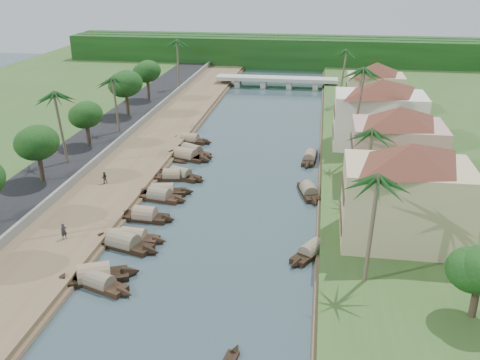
# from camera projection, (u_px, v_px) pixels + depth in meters

# --- Properties ---
(ground) EXTENTS (220.00, 220.00, 0.00)m
(ground) POSITION_uv_depth(u_px,v_px,m) (219.00, 228.00, 58.53)
(ground) COLOR #32454B
(ground) RESTS_ON ground
(left_bank) EXTENTS (10.00, 180.00, 0.80)m
(left_bank) POSITION_uv_depth(u_px,v_px,m) (138.00, 157.00, 78.91)
(left_bank) COLOR brown
(left_bank) RESTS_ON ground
(right_bank) EXTENTS (16.00, 180.00, 1.20)m
(right_bank) POSITION_uv_depth(u_px,v_px,m) (380.00, 168.00, 73.97)
(right_bank) COLOR #325522
(right_bank) RESTS_ON ground
(road) EXTENTS (8.00, 180.00, 1.40)m
(road) POSITION_uv_depth(u_px,v_px,m) (83.00, 152.00, 79.98)
(road) COLOR black
(road) RESTS_ON ground
(retaining_wall) EXTENTS (0.40, 180.00, 1.10)m
(retaining_wall) POSITION_uv_depth(u_px,v_px,m) (110.00, 149.00, 79.14)
(retaining_wall) COLOR gray
(retaining_wall) RESTS_ON left_bank
(treeline) EXTENTS (120.00, 14.00, 8.00)m
(treeline) POSITION_uv_depth(u_px,v_px,m) (286.00, 52.00, 148.55)
(treeline) COLOR #11340E
(treeline) RESTS_ON ground
(bridge) EXTENTS (28.00, 4.00, 2.40)m
(bridge) POSITION_uv_depth(u_px,v_px,m) (277.00, 80.00, 123.78)
(bridge) COLOR #ABABA0
(bridge) RESTS_ON ground
(building_near) EXTENTS (14.85, 14.85, 10.20)m
(building_near) POSITION_uv_depth(u_px,v_px,m) (407.00, 193.00, 51.64)
(building_near) COLOR tan
(building_near) RESTS_ON right_bank
(building_mid) EXTENTS (14.11, 14.11, 9.70)m
(building_mid) POSITION_uv_depth(u_px,v_px,m) (397.00, 144.00, 66.24)
(building_mid) COLOR tan
(building_mid) RESTS_ON right_bank
(building_far) EXTENTS (15.59, 15.59, 10.20)m
(building_far) POSITION_uv_depth(u_px,v_px,m) (379.00, 113.00, 79.10)
(building_far) COLOR silver
(building_far) RESTS_ON right_bank
(building_distant) EXTENTS (12.62, 12.62, 9.20)m
(building_distant) POSITION_uv_depth(u_px,v_px,m) (375.00, 87.00, 97.46)
(building_distant) COLOR tan
(building_distant) RESTS_ON right_bank
(sampan_0) EXTENTS (7.75, 4.07, 2.05)m
(sampan_0) POSITION_uv_depth(u_px,v_px,m) (99.00, 283.00, 47.81)
(sampan_0) COLOR black
(sampan_0) RESTS_ON ground
(sampan_1) EXTENTS (8.60, 5.21, 2.50)m
(sampan_1) POSITION_uv_depth(u_px,v_px,m) (94.00, 276.00, 48.85)
(sampan_1) COLOR black
(sampan_1) RESTS_ON ground
(sampan_2) EXTENTS (7.57, 2.07, 2.01)m
(sampan_2) POSITION_uv_depth(u_px,v_px,m) (134.00, 237.00, 55.83)
(sampan_2) COLOR black
(sampan_2) RESTS_ON ground
(sampan_3) EXTENTS (9.12, 4.30, 2.39)m
(sampan_3) POSITION_uv_depth(u_px,v_px,m) (123.00, 243.00, 54.56)
(sampan_3) COLOR black
(sampan_3) RESTS_ON ground
(sampan_4) EXTENTS (7.03, 2.99, 1.99)m
(sampan_4) POSITION_uv_depth(u_px,v_px,m) (120.00, 237.00, 55.77)
(sampan_4) COLOR black
(sampan_4) RESTS_ON ground
(sampan_5) EXTENTS (7.41, 2.34, 2.33)m
(sampan_5) POSITION_uv_depth(u_px,v_px,m) (145.00, 216.00, 60.38)
(sampan_5) COLOR black
(sampan_5) RESTS_ON ground
(sampan_6) EXTENTS (7.69, 3.03, 2.24)m
(sampan_6) POSITION_uv_depth(u_px,v_px,m) (159.00, 197.00, 65.46)
(sampan_6) COLOR black
(sampan_6) RESTS_ON ground
(sampan_7) EXTENTS (8.24, 3.35, 2.16)m
(sampan_7) POSITION_uv_depth(u_px,v_px,m) (163.00, 192.00, 66.86)
(sampan_7) COLOR black
(sampan_7) RESTS_ON ground
(sampan_8) EXTENTS (6.88, 2.49, 2.11)m
(sampan_8) POSITION_uv_depth(u_px,v_px,m) (172.00, 176.00, 71.61)
(sampan_8) COLOR black
(sampan_8) RESTS_ON ground
(sampan_9) EXTENTS (8.18, 4.61, 2.09)m
(sampan_9) POSITION_uv_depth(u_px,v_px,m) (180.00, 175.00, 72.16)
(sampan_9) COLOR black
(sampan_9) RESTS_ON ground
(sampan_10) EXTENTS (8.43, 4.14, 2.28)m
(sampan_10) POSITION_uv_depth(u_px,v_px,m) (187.00, 156.00, 79.31)
(sampan_10) COLOR black
(sampan_10) RESTS_ON ground
(sampan_11) EXTENTS (8.73, 4.42, 2.43)m
(sampan_11) POSITION_uv_depth(u_px,v_px,m) (186.00, 156.00, 79.03)
(sampan_11) COLOR black
(sampan_11) RESTS_ON ground
(sampan_12) EXTENTS (8.57, 5.97, 2.15)m
(sampan_12) POSITION_uv_depth(u_px,v_px,m) (192.00, 151.00, 81.23)
(sampan_12) COLOR black
(sampan_12) RESTS_ON ground
(sampan_13) EXTENTS (8.02, 2.94, 2.16)m
(sampan_13) POSITION_uv_depth(u_px,v_px,m) (190.00, 140.00, 86.36)
(sampan_13) COLOR black
(sampan_13) RESTS_ON ground
(sampan_14) EXTENTS (5.12, 7.53, 1.94)m
(sampan_14) POSITION_uv_depth(u_px,v_px,m) (311.00, 251.00, 53.17)
(sampan_14) COLOR black
(sampan_14) RESTS_ON ground
(sampan_15) EXTENTS (3.62, 8.11, 2.14)m
(sampan_15) POSITION_uv_depth(u_px,v_px,m) (309.00, 191.00, 66.92)
(sampan_15) COLOR black
(sampan_15) RESTS_ON ground
(sampan_16) EXTENTS (2.27, 8.41, 2.05)m
(sampan_16) POSITION_uv_depth(u_px,v_px,m) (310.00, 158.00, 78.44)
(sampan_16) COLOR black
(sampan_16) RESTS_ON ground
(canoe_1) EXTENTS (5.72, 1.85, 0.91)m
(canoe_1) POSITION_uv_depth(u_px,v_px,m) (123.00, 246.00, 54.76)
(canoe_1) COLOR black
(canoe_1) RESTS_ON ground
(canoe_2) EXTENTS (5.55, 2.51, 0.81)m
(canoe_2) POSITION_uv_depth(u_px,v_px,m) (172.00, 160.00, 78.35)
(canoe_2) COLOR black
(canoe_2) RESTS_ON ground
(palm_0) EXTENTS (3.20, 3.20, 11.32)m
(palm_0) POSITION_uv_depth(u_px,v_px,m) (375.00, 180.00, 43.15)
(palm_0) COLOR brown
(palm_0) RESTS_ON ground
(palm_1) EXTENTS (3.20, 3.20, 9.86)m
(palm_1) POSITION_uv_depth(u_px,v_px,m) (370.00, 133.00, 59.87)
(palm_1) COLOR brown
(palm_1) RESTS_ON ground
(palm_2) EXTENTS (3.20, 3.20, 14.38)m
(palm_2) POSITION_uv_depth(u_px,v_px,m) (358.00, 72.00, 70.24)
(palm_2) COLOR brown
(palm_2) RESTS_ON ground
(palm_3) EXTENTS (3.20, 3.20, 11.31)m
(palm_3) POSITION_uv_depth(u_px,v_px,m) (358.00, 71.00, 86.05)
(palm_3) COLOR brown
(palm_3) RESTS_ON ground
(palm_5) EXTENTS (3.20, 3.20, 11.19)m
(palm_5) POSITION_uv_depth(u_px,v_px,m) (58.00, 95.00, 70.37)
(palm_5) COLOR brown
(palm_5) RESTS_ON ground
(palm_6) EXTENTS (3.20, 3.20, 10.23)m
(palm_6) POSITION_uv_depth(u_px,v_px,m) (114.00, 80.00, 84.04)
(palm_6) COLOR brown
(palm_6) RESTS_ON ground
(palm_7) EXTENTS (3.20, 3.20, 11.97)m
(palm_7) POSITION_uv_depth(u_px,v_px,m) (343.00, 52.00, 100.90)
(palm_7) COLOR brown
(palm_7) RESTS_ON ground
(palm_8) EXTENTS (3.20, 3.20, 11.74)m
(palm_8) POSITION_uv_depth(u_px,v_px,m) (177.00, 42.00, 113.40)
(palm_8) COLOR brown
(palm_8) RESTS_ON ground
(tree_2) EXTENTS (5.09, 5.09, 7.11)m
(tree_2) POSITION_uv_depth(u_px,v_px,m) (37.00, 143.00, 65.86)
(tree_2) COLOR #4D3A2C
(tree_2) RESTS_ON ground
(tree_3) EXTENTS (4.62, 4.62, 6.57)m
(tree_3) POSITION_uv_depth(u_px,v_px,m) (86.00, 115.00, 79.19)
(tree_3) COLOR #4D3A2C
(tree_3) RESTS_ON ground
(tree_4) EXTENTS (5.50, 5.50, 7.93)m
(tree_4) POSITION_uv_depth(u_px,v_px,m) (126.00, 84.00, 94.61)
(tree_4) COLOR #4D3A2C
(tree_4) RESTS_ON ground
(tree_5) EXTENTS (4.97, 4.97, 7.62)m
(tree_5) POSITION_uv_depth(u_px,v_px,m) (147.00, 72.00, 105.83)
(tree_5) COLOR #4D3A2C
(tree_5) RESTS_ON ground
(tree_6) EXTENTS (4.33, 4.33, 6.76)m
(tree_6) POSITION_uv_depth(u_px,v_px,m) (410.00, 110.00, 81.90)
(tree_6) COLOR #4D3A2C
(tree_6) RESTS_ON ground
(person_near) EXTENTS (0.73, 0.72, 1.70)m
(person_near) POSITION_uv_depth(u_px,v_px,m) (64.00, 231.00, 54.36)
(person_near) COLOR #28272F
(person_near) RESTS_ON left_bank
(person_far) EXTENTS (0.89, 0.79, 1.52)m
(person_far) POSITION_uv_depth(u_px,v_px,m) (104.00, 178.00, 68.17)
(person_far) COLOR #352E25
(person_far) RESTS_ON left_bank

